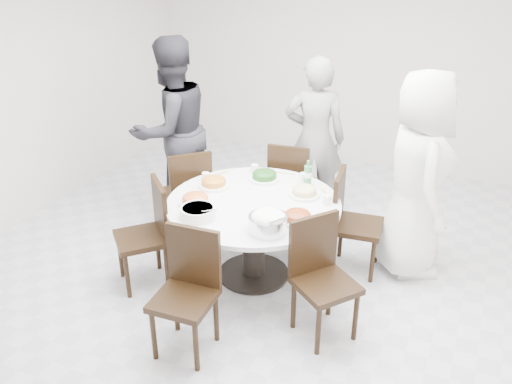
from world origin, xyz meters
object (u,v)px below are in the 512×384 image
at_px(diner_middle, 315,139).
at_px(beverage_bottle, 308,173).
at_px(chair_ne, 358,224).
at_px(diner_right, 417,176).
at_px(rice_bowl, 268,224).
at_px(chair_s, 184,297).
at_px(chair_n, 292,183).
at_px(chair_se, 326,283).
at_px(chair_nw, 187,192).
at_px(diner_left, 172,131).
at_px(chair_sw, 140,236).
at_px(soup_bowl, 198,212).
at_px(dining_table, 254,239).

distance_m(diner_middle, beverage_bottle, 0.88).
height_order(chair_ne, diner_right, diner_right).
relative_size(rice_bowl, beverage_bottle, 1.28).
bearing_deg(beverage_bottle, rice_bowl, -89.98).
height_order(chair_s, diner_right, diner_right).
bearing_deg(chair_n, diner_right, 158.62).
bearing_deg(chair_ne, diner_middle, 33.02).
bearing_deg(chair_se, chair_nw, 99.63).
bearing_deg(chair_se, diner_middle, 59.15).
height_order(chair_se, diner_left, diner_left).
height_order(chair_ne, diner_left, diner_left).
relative_size(chair_sw, diner_right, 0.51).
xyz_separation_m(chair_nw, rice_bowl, (1.24, -0.84, 0.34)).
bearing_deg(chair_s, chair_n, 86.02).
relative_size(diner_middle, soup_bowl, 6.11).
height_order(chair_ne, soup_bowl, chair_ne).
height_order(chair_sw, diner_right, diner_right).
xyz_separation_m(chair_ne, diner_left, (-2.09, 0.28, 0.49)).
height_order(diner_middle, diner_left, diner_left).
relative_size(diner_left, soup_bowl, 6.77).
height_order(diner_right, diner_middle, diner_right).
relative_size(chair_se, soup_bowl, 3.32).
xyz_separation_m(chair_s, chair_se, (0.88, 0.59, 0.00)).
relative_size(chair_ne, diner_middle, 0.54).
distance_m(chair_sw, beverage_bottle, 1.58).
distance_m(chair_sw, soup_bowl, 0.64).
bearing_deg(chair_s, chair_se, 30.36).
xyz_separation_m(chair_n, soup_bowl, (-0.26, -1.49, 0.32)).
bearing_deg(chair_ne, beverage_bottle, 79.91).
bearing_deg(diner_left, diner_middle, 137.50).
relative_size(dining_table, rice_bowl, 4.91).
relative_size(diner_left, beverage_bottle, 8.09).
bearing_deg(dining_table, diner_middle, 86.36).
bearing_deg(soup_bowl, chair_s, -70.07).
bearing_deg(diner_left, chair_ne, 105.87).
bearing_deg(chair_ne, rice_bowl, 144.30).
height_order(chair_sw, beverage_bottle, beverage_bottle).
xyz_separation_m(dining_table, chair_ne, (0.81, 0.48, 0.10)).
xyz_separation_m(soup_bowl, beverage_bottle, (0.61, 0.95, 0.08)).
height_order(chair_ne, chair_se, same).
relative_size(chair_ne, chair_sw, 1.00).
relative_size(chair_sw, chair_se, 1.00).
bearing_deg(diner_middle, chair_se, 95.89).
distance_m(rice_bowl, beverage_bottle, 0.93).
bearing_deg(diner_middle, diner_right, 134.88).
bearing_deg(chair_s, chair_sw, 139.51).
relative_size(chair_n, rice_bowl, 3.11).
height_order(chair_sw, diner_left, diner_left).
relative_size(diner_middle, beverage_bottle, 7.31).
xyz_separation_m(dining_table, chair_se, (0.82, -0.50, 0.10)).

